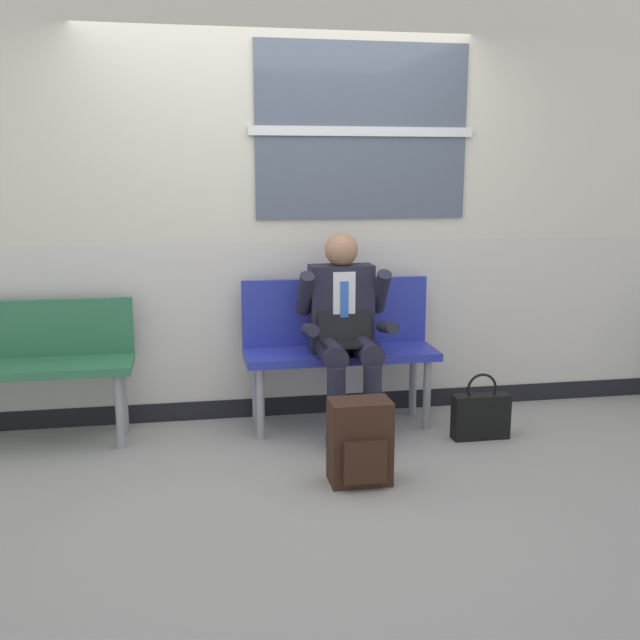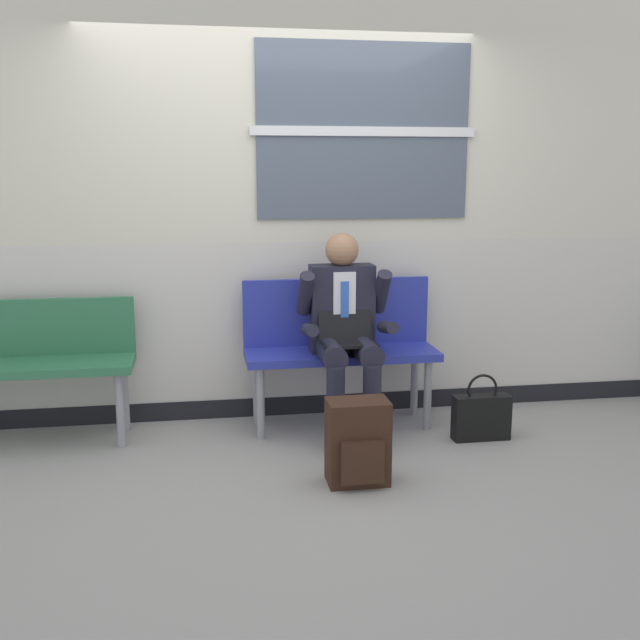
{
  "view_description": "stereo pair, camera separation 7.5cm",
  "coord_description": "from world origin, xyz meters",
  "views": [
    {
      "loc": [
        -0.61,
        -4.1,
        1.64
      ],
      "look_at": [
        0.17,
        0.24,
        0.75
      ],
      "focal_mm": 41.85,
      "sensor_mm": 36.0,
      "label": 1
    },
    {
      "loc": [
        -0.54,
        -4.11,
        1.64
      ],
      "look_at": [
        0.17,
        0.24,
        0.75
      ],
      "focal_mm": 41.85,
      "sensor_mm": 36.0,
      "label": 2
    }
  ],
  "objects": [
    {
      "name": "bench_with_person",
      "position": [
        0.34,
        0.51,
        0.56
      ],
      "size": [
        1.23,
        0.42,
        0.94
      ],
      "color": "#28339E",
      "rests_on": "ground"
    },
    {
      "name": "bench_empty",
      "position": [
        -1.47,
        0.5,
        0.53
      ],
      "size": [
        1.03,
        0.42,
        0.86
      ],
      "color": "#2D6B47",
      "rests_on": "ground"
    },
    {
      "name": "backpack",
      "position": [
        0.26,
        -0.46,
        0.22
      ],
      "size": [
        0.32,
        0.24,
        0.45
      ],
      "color": "#331E14",
      "rests_on": "ground"
    },
    {
      "name": "ground_plane",
      "position": [
        0.0,
        0.0,
        0.0
      ],
      "size": [
        18.0,
        18.0,
        0.0
      ],
      "primitive_type": "plane",
      "color": "gray"
    },
    {
      "name": "person_seated",
      "position": [
        0.34,
        0.31,
        0.68
      ],
      "size": [
        0.57,
        0.7,
        1.26
      ],
      "color": "#1E1E2D",
      "rests_on": "ground"
    },
    {
      "name": "station_wall",
      "position": [
        0.01,
        0.78,
        1.43
      ],
      "size": [
        6.61,
        0.16,
        2.87
      ],
      "color": "beige",
      "rests_on": "ground"
    },
    {
      "name": "handbag",
      "position": [
        1.15,
        0.06,
        0.15
      ],
      "size": [
        0.35,
        0.11,
        0.42
      ],
      "color": "black",
      "rests_on": "ground"
    }
  ]
}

